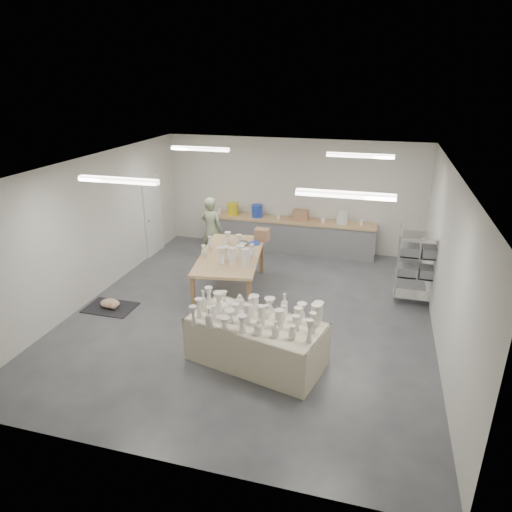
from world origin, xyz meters
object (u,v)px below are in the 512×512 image
(drying_table, at_px, (256,339))
(potter, at_px, (212,229))
(red_stool, at_px, (216,245))
(work_table, at_px, (234,253))

(drying_table, relative_size, potter, 1.42)
(drying_table, bearing_deg, potter, 133.14)
(potter, relative_size, red_stool, 3.83)
(drying_table, relative_size, red_stool, 5.45)
(drying_table, bearing_deg, work_table, 129.39)
(work_table, xyz_separation_m, potter, (-1.14, 1.67, -0.08))
(work_table, relative_size, red_stool, 6.01)
(potter, bearing_deg, work_table, 138.23)
(work_table, xyz_separation_m, red_stool, (-1.14, 1.94, -0.61))
(work_table, height_order, potter, potter)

